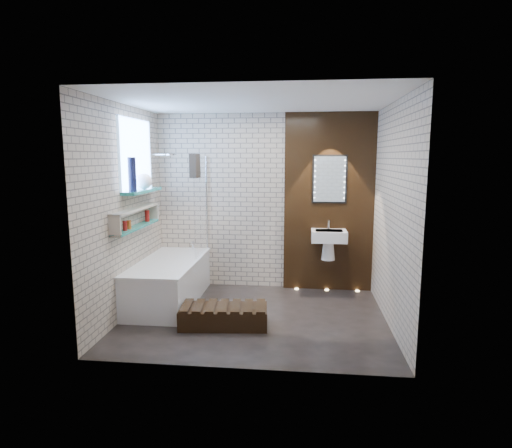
# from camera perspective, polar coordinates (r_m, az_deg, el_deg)

# --- Properties ---
(ground) EXTENTS (3.20, 3.20, 0.00)m
(ground) POSITION_cam_1_polar(r_m,az_deg,el_deg) (5.42, -0.18, -12.35)
(ground) COLOR black
(ground) RESTS_ON ground
(room_shell) EXTENTS (3.24, 3.20, 2.60)m
(room_shell) POSITION_cam_1_polar(r_m,az_deg,el_deg) (5.09, -0.18, 1.40)
(room_shell) COLOR #B6A590
(room_shell) RESTS_ON ground
(walnut_panel) EXTENTS (1.30, 0.06, 2.60)m
(walnut_panel) POSITION_cam_1_polar(r_m,az_deg,el_deg) (6.33, 9.70, 2.77)
(walnut_panel) COLOR black
(walnut_panel) RESTS_ON ground
(clerestory_window) EXTENTS (0.18, 1.00, 0.94)m
(clerestory_window) POSITION_cam_1_polar(r_m,az_deg,el_deg) (5.77, -15.61, 7.96)
(clerestory_window) COLOR #7FADE0
(clerestory_window) RESTS_ON room_shell
(display_niche) EXTENTS (0.14, 1.30, 0.26)m
(display_niche) POSITION_cam_1_polar(r_m,az_deg,el_deg) (5.63, -15.69, 0.77)
(display_niche) COLOR teal
(display_niche) RESTS_ON room_shell
(bathtub) EXTENTS (0.79, 1.74, 0.70)m
(bathtub) POSITION_cam_1_polar(r_m,az_deg,el_deg) (5.99, -11.51, -7.49)
(bathtub) COLOR white
(bathtub) RESTS_ON ground
(bath_screen) EXTENTS (0.01, 0.78, 1.40)m
(bath_screen) POSITION_cam_1_polar(r_m,az_deg,el_deg) (6.12, -7.38, 2.42)
(bath_screen) COLOR white
(bath_screen) RESTS_ON bathtub
(towel) EXTENTS (0.09, 0.24, 0.32)m
(towel) POSITION_cam_1_polar(r_m,az_deg,el_deg) (5.80, -8.17, 7.70)
(towel) COLOR black
(towel) RESTS_ON bath_screen
(shower_head) EXTENTS (0.18, 0.18, 0.02)m
(shower_head) POSITION_cam_1_polar(r_m,az_deg,el_deg) (6.25, -11.27, 9.08)
(shower_head) COLOR silver
(shower_head) RESTS_ON room_shell
(washbasin) EXTENTS (0.50, 0.36, 0.58)m
(washbasin) POSITION_cam_1_polar(r_m,az_deg,el_deg) (6.22, 9.68, -2.11)
(washbasin) COLOR white
(washbasin) RESTS_ON walnut_panel
(led_mirror) EXTENTS (0.50, 0.02, 0.70)m
(led_mirror) POSITION_cam_1_polar(r_m,az_deg,el_deg) (6.27, 9.80, 5.92)
(led_mirror) COLOR black
(led_mirror) RESTS_ON walnut_panel
(walnut_step) EXTENTS (1.05, 0.54, 0.23)m
(walnut_step) POSITION_cam_1_polar(r_m,az_deg,el_deg) (5.15, -4.33, -12.21)
(walnut_step) COLOR black
(walnut_step) RESTS_ON ground
(niche_bottles) EXTENTS (0.06, 0.80, 0.15)m
(niche_bottles) POSITION_cam_1_polar(r_m,az_deg,el_deg) (5.65, -15.58, 0.47)
(niche_bottles) COLOR #9B4617
(niche_bottles) RESTS_ON display_niche
(sill_vases) EXTENTS (0.21, 0.54, 0.42)m
(sill_vases) POSITION_cam_1_polar(r_m,az_deg,el_deg) (5.68, -15.17, 5.80)
(sill_vases) COLOR #121533
(sill_vases) RESTS_ON clerestory_window
(floor_uplights) EXTENTS (0.96, 0.06, 0.01)m
(floor_uplights) POSITION_cam_1_polar(r_m,az_deg,el_deg) (6.53, 9.43, -8.66)
(floor_uplights) COLOR #FFD899
(floor_uplights) RESTS_ON ground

